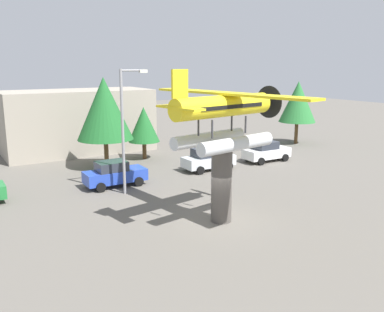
{
  "coord_description": "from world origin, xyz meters",
  "views": [
    {
      "loc": [
        -12.29,
        -17.25,
        8.22
      ],
      "look_at": [
        0.0,
        3.0,
        3.0
      ],
      "focal_mm": 39.07,
      "sensor_mm": 36.0,
      "label": 1
    }
  ],
  "objects_px": {
    "floatplane_monument": "(224,115)",
    "car_distant_white": "(266,151)",
    "car_far_silver": "(208,159)",
    "tree_far_east": "(298,102)",
    "car_mid_blue": "(114,174)",
    "tree_center_back": "(144,125)",
    "display_pedestal": "(222,185)",
    "storefront_building": "(78,121)",
    "tree_east": "(104,109)",
    "streetlight_primary": "(125,123)"
  },
  "relations": [
    {
      "from": "streetlight_primary",
      "to": "storefront_building",
      "type": "height_order",
      "value": "streetlight_primary"
    },
    {
      "from": "tree_east",
      "to": "car_mid_blue",
      "type": "bearing_deg",
      "value": -104.5
    },
    {
      "from": "display_pedestal",
      "to": "streetlight_primary",
      "type": "height_order",
      "value": "streetlight_primary"
    },
    {
      "from": "car_distant_white",
      "to": "tree_center_back",
      "type": "distance_m",
      "value": 10.87
    },
    {
      "from": "display_pedestal",
      "to": "car_mid_blue",
      "type": "bearing_deg",
      "value": 105.17
    },
    {
      "from": "display_pedestal",
      "to": "tree_far_east",
      "type": "distance_m",
      "value": 24.4
    },
    {
      "from": "floatplane_monument",
      "to": "car_mid_blue",
      "type": "height_order",
      "value": "floatplane_monument"
    },
    {
      "from": "car_mid_blue",
      "to": "tree_east",
      "type": "relative_size",
      "value": 0.58
    },
    {
      "from": "car_far_silver",
      "to": "car_distant_white",
      "type": "bearing_deg",
      "value": -0.65
    },
    {
      "from": "streetlight_primary",
      "to": "car_distant_white",
      "type": "bearing_deg",
      "value": 9.45
    },
    {
      "from": "car_far_silver",
      "to": "tree_east",
      "type": "bearing_deg",
      "value": 143.15
    },
    {
      "from": "car_mid_blue",
      "to": "tree_east",
      "type": "xyz_separation_m",
      "value": [
        1.38,
        5.35,
        3.91
      ]
    },
    {
      "from": "floatplane_monument",
      "to": "car_far_silver",
      "type": "relative_size",
      "value": 2.48
    },
    {
      "from": "streetlight_primary",
      "to": "storefront_building",
      "type": "xyz_separation_m",
      "value": [
        1.22,
        14.77,
        -1.68
      ]
    },
    {
      "from": "car_far_silver",
      "to": "tree_east",
      "type": "relative_size",
      "value": 0.58
    },
    {
      "from": "tree_far_east",
      "to": "display_pedestal",
      "type": "bearing_deg",
      "value": -144.13
    },
    {
      "from": "storefront_building",
      "to": "tree_east",
      "type": "bearing_deg",
      "value": -89.81
    },
    {
      "from": "display_pedestal",
      "to": "tree_far_east",
      "type": "relative_size",
      "value": 0.61
    },
    {
      "from": "tree_east",
      "to": "display_pedestal",
      "type": "bearing_deg",
      "value": -85.65
    },
    {
      "from": "car_mid_blue",
      "to": "tree_far_east",
      "type": "height_order",
      "value": "tree_far_east"
    },
    {
      "from": "floatplane_monument",
      "to": "car_mid_blue",
      "type": "distance_m",
      "value": 10.66
    },
    {
      "from": "car_mid_blue",
      "to": "car_far_silver",
      "type": "xyz_separation_m",
      "value": [
        7.97,
        0.41,
        0.0
      ]
    },
    {
      "from": "display_pedestal",
      "to": "storefront_building",
      "type": "bearing_deg",
      "value": 92.94
    },
    {
      "from": "floatplane_monument",
      "to": "tree_far_east",
      "type": "xyz_separation_m",
      "value": [
        19.55,
        14.21,
        -1.27
      ]
    },
    {
      "from": "floatplane_monument",
      "to": "car_far_silver",
      "type": "xyz_separation_m",
      "value": [
        5.35,
        9.57,
        -4.79
      ]
    },
    {
      "from": "car_mid_blue",
      "to": "tree_center_back",
      "type": "relative_size",
      "value": 0.91
    },
    {
      "from": "car_mid_blue",
      "to": "streetlight_primary",
      "type": "height_order",
      "value": "streetlight_primary"
    },
    {
      "from": "car_distant_white",
      "to": "display_pedestal",
      "type": "bearing_deg",
      "value": -140.21
    },
    {
      "from": "car_distant_white",
      "to": "tree_east",
      "type": "xyz_separation_m",
      "value": [
        -12.54,
        5.0,
        3.91
      ]
    },
    {
      "from": "car_distant_white",
      "to": "storefront_building",
      "type": "height_order",
      "value": "storefront_building"
    },
    {
      "from": "display_pedestal",
      "to": "tree_center_back",
      "type": "xyz_separation_m",
      "value": [
        2.88,
        15.87,
        1.05
      ]
    },
    {
      "from": "streetlight_primary",
      "to": "tree_east",
      "type": "relative_size",
      "value": 1.09
    },
    {
      "from": "display_pedestal",
      "to": "car_far_silver",
      "type": "xyz_separation_m",
      "value": [
        5.48,
        9.59,
        -1.12
      ]
    },
    {
      "from": "car_distant_white",
      "to": "car_far_silver",
      "type": "bearing_deg",
      "value": 179.35
    },
    {
      "from": "display_pedestal",
      "to": "floatplane_monument",
      "type": "bearing_deg",
      "value": 9.7
    },
    {
      "from": "car_far_silver",
      "to": "tree_far_east",
      "type": "xyz_separation_m",
      "value": [
        14.2,
        4.64,
        3.52
      ]
    },
    {
      "from": "car_mid_blue",
      "to": "streetlight_primary",
      "type": "xyz_separation_m",
      "value": [
        0.14,
        -1.95,
        3.73
      ]
    },
    {
      "from": "storefront_building",
      "to": "tree_center_back",
      "type": "xyz_separation_m",
      "value": [
        4.01,
        -6.13,
        0.13
      ]
    },
    {
      "from": "car_mid_blue",
      "to": "display_pedestal",
      "type": "bearing_deg",
      "value": -74.83
    },
    {
      "from": "tree_center_back",
      "to": "tree_far_east",
      "type": "relative_size",
      "value": 0.71
    },
    {
      "from": "car_distant_white",
      "to": "tree_far_east",
      "type": "distance_m",
      "value": 10.12
    },
    {
      "from": "display_pedestal",
      "to": "storefront_building",
      "type": "relative_size",
      "value": 0.3
    },
    {
      "from": "car_distant_white",
      "to": "streetlight_primary",
      "type": "distance_m",
      "value": 14.46
    },
    {
      "from": "tree_center_back",
      "to": "storefront_building",
      "type": "bearing_deg",
      "value": 123.2
    },
    {
      "from": "car_far_silver",
      "to": "tree_far_east",
      "type": "bearing_deg",
      "value": 18.1
    },
    {
      "from": "car_far_silver",
      "to": "streetlight_primary",
      "type": "distance_m",
      "value": 8.99
    },
    {
      "from": "display_pedestal",
      "to": "tree_far_east",
      "type": "bearing_deg",
      "value": 35.87
    },
    {
      "from": "tree_center_back",
      "to": "car_distant_white",
      "type": "bearing_deg",
      "value": -36.58
    },
    {
      "from": "floatplane_monument",
      "to": "car_distant_white",
      "type": "height_order",
      "value": "floatplane_monument"
    },
    {
      "from": "tree_center_back",
      "to": "tree_far_east",
      "type": "height_order",
      "value": "tree_far_east"
    }
  ]
}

